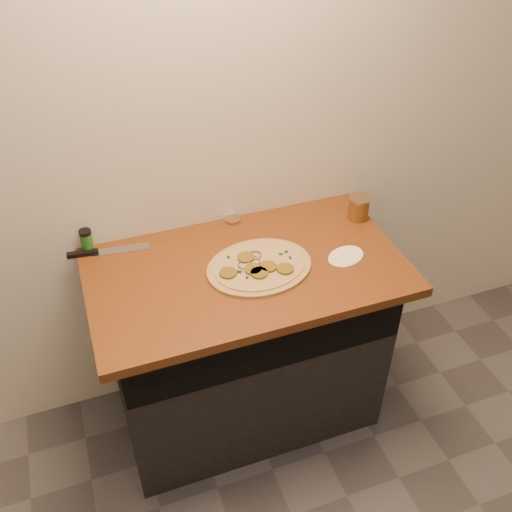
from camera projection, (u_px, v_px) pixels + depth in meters
name	position (u px, v px, depth m)	size (l,w,h in m)	color
cabinet	(245.00, 345.00, 2.48)	(1.10, 0.60, 0.86)	black
countertop	(246.00, 270.00, 2.18)	(1.20, 0.70, 0.04)	brown
pizza	(259.00, 266.00, 2.15)	(0.44, 0.44, 0.03)	tan
chefs_knife	(101.00, 252.00, 2.22)	(0.32, 0.07, 0.02)	#B7BAC1
mason_jar_lid	(233.00, 220.00, 2.39)	(0.07, 0.07, 0.01)	tan
salsa_jar	(359.00, 208.00, 2.38)	(0.09, 0.09, 0.10)	#A51610
spice_shaker	(87.00, 241.00, 2.21)	(0.05, 0.05, 0.10)	#21631F
flour_spill	(346.00, 256.00, 2.21)	(0.16, 0.16, 0.00)	white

